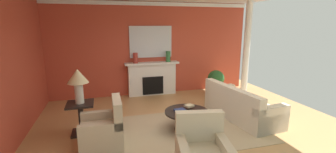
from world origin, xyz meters
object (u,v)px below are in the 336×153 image
(sofa, at_px, (240,107))
(vase_mantel_left, at_px, (135,58))
(vase_mantel_right, at_px, (168,56))
(potted_plant, at_px, (216,80))
(fireplace, at_px, (152,79))
(coffee_table, at_px, (187,116))
(side_table, at_px, (81,116))
(table_lamp, at_px, (78,79))
(armchair_near_window, at_px, (104,131))
(mantel_mirror, at_px, (151,42))

(sofa, bearing_deg, vase_mantel_left, 131.71)
(vase_mantel_left, bearing_deg, vase_mantel_right, 0.00)
(potted_plant, bearing_deg, vase_mantel_right, 162.89)
(vase_mantel_left, height_order, vase_mantel_right, vase_mantel_right)
(fireplace, relative_size, potted_plant, 2.16)
(sofa, relative_size, coffee_table, 2.19)
(sofa, xyz_separation_m, side_table, (-3.84, 0.19, 0.10))
(table_lamp, relative_size, vase_mantel_right, 2.11)
(vase_mantel_right, xyz_separation_m, potted_plant, (1.56, -0.48, -0.81))
(armchair_near_window, distance_m, coffee_table, 1.83)
(sofa, bearing_deg, side_table, 177.23)
(table_lamp, bearing_deg, vase_mantel_left, 56.92)
(armchair_near_window, xyz_separation_m, table_lamp, (-0.46, 0.68, 0.92))
(side_table, relative_size, table_lamp, 0.93)
(side_table, bearing_deg, table_lamp, -90.00)
(armchair_near_window, bearing_deg, table_lamp, 124.44)
(fireplace, distance_m, sofa, 3.15)
(armchair_near_window, distance_m, vase_mantel_left, 3.39)
(coffee_table, distance_m, side_table, 2.33)
(fireplace, xyz_separation_m, armchair_near_window, (-1.64, -3.10, -0.23))
(sofa, bearing_deg, potted_plant, 79.82)
(armchair_near_window, height_order, side_table, armchair_near_window)
(mantel_mirror, xyz_separation_m, table_lamp, (-2.10, -2.55, -0.56))
(vase_mantel_right, bearing_deg, potted_plant, -17.11)
(sofa, distance_m, coffee_table, 1.58)
(side_table, bearing_deg, mantel_mirror, 50.52)
(table_lamp, bearing_deg, armchair_near_window, -55.56)
(sofa, xyz_separation_m, table_lamp, (-3.84, 0.19, 0.93))
(armchair_near_window, xyz_separation_m, side_table, (-0.46, 0.68, 0.09))
(armchair_near_window, height_order, vase_mantel_right, vase_mantel_right)
(table_lamp, relative_size, potted_plant, 0.90)
(sofa, height_order, armchair_near_window, armchair_near_window)
(coffee_table, relative_size, vase_mantel_left, 2.98)
(fireplace, relative_size, table_lamp, 2.40)
(sofa, bearing_deg, vase_mantel_right, 114.82)
(coffee_table, distance_m, vase_mantel_left, 3.09)
(fireplace, distance_m, table_lamp, 3.28)
(fireplace, xyz_separation_m, table_lamp, (-2.10, -2.43, 0.69))
(side_table, height_order, vase_mantel_right, vase_mantel_right)
(fireplace, height_order, vase_mantel_left, vase_mantel_left)
(side_table, relative_size, vase_mantel_right, 1.97)
(coffee_table, height_order, vase_mantel_left, vase_mantel_left)
(side_table, bearing_deg, fireplace, 49.15)
(fireplace, height_order, potted_plant, fireplace)
(sofa, relative_size, vase_mantel_right, 6.17)
(vase_mantel_left, bearing_deg, table_lamp, -123.08)
(fireplace, distance_m, armchair_near_window, 3.52)
(side_table, relative_size, potted_plant, 0.84)
(armchair_near_window, distance_m, potted_plant, 4.55)
(coffee_table, relative_size, table_lamp, 1.33)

